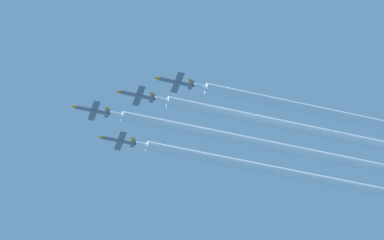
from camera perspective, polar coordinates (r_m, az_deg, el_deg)
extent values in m
cylinder|color=slate|center=(306.67, -4.97, 0.48)|extent=(1.04, 8.95, 1.04)
cone|color=orange|center=(306.08, -5.92, 0.67)|extent=(0.98, 1.51, 0.98)
ellipsoid|color=#0C263F|center=(306.74, -5.32, 0.61)|extent=(0.57, 2.07, 0.47)
cube|color=slate|center=(306.67, -4.89, 0.46)|extent=(7.54, 1.79, 0.11)
cube|color=slate|center=(307.18, -4.23, 0.33)|extent=(3.20, 1.04, 0.11)
cube|color=orange|center=(308.08, -4.23, 0.51)|extent=(0.09, 1.22, 1.60)
cylinder|color=black|center=(307.27, -4.11, 0.31)|extent=(0.78, 0.57, 0.78)
cylinder|color=slate|center=(301.10, -2.74, 1.23)|extent=(1.04, 8.95, 1.04)
cone|color=orange|center=(300.33, -3.70, 1.43)|extent=(0.98, 1.51, 0.98)
ellipsoid|color=#0C263F|center=(301.11, -3.10, 1.37)|extent=(0.57, 2.07, 0.47)
cube|color=slate|center=(301.11, -2.65, 1.21)|extent=(7.54, 1.79, 0.11)
cube|color=slate|center=(301.76, -1.99, 1.08)|extent=(3.20, 1.04, 0.11)
cube|color=orange|center=(302.67, -2.00, 1.26)|extent=(0.09, 1.22, 1.60)
cylinder|color=black|center=(301.87, -1.87, 1.06)|extent=(0.78, 0.57, 0.78)
cylinder|color=slate|center=(313.53, -3.66, -1.03)|extent=(1.04, 8.95, 1.04)
cone|color=orange|center=(312.81, -4.59, -0.84)|extent=(0.98, 1.51, 0.98)
ellipsoid|color=#0C263F|center=(313.55, -4.01, -0.90)|extent=(0.57, 2.07, 0.47)
cube|color=slate|center=(313.55, -3.58, -1.05)|extent=(7.54, 1.79, 0.11)
cube|color=slate|center=(314.16, -2.94, -1.17)|extent=(3.20, 1.04, 0.11)
cube|color=orange|center=(315.03, -2.95, -0.99)|extent=(0.09, 1.22, 1.60)
cylinder|color=black|center=(314.26, -2.83, -1.19)|extent=(0.78, 0.57, 0.78)
cylinder|color=slate|center=(295.75, -0.81, 1.90)|extent=(1.04, 8.95, 1.04)
cone|color=orange|center=(294.83, -1.79, 2.10)|extent=(0.98, 1.51, 0.98)
ellipsoid|color=#0C263F|center=(295.71, -1.18, 2.03)|extent=(0.57, 2.07, 0.47)
cube|color=slate|center=(295.78, -0.73, 1.87)|extent=(7.54, 1.79, 0.11)
cube|color=slate|center=(296.53, -0.05, 1.74)|extent=(3.20, 1.04, 0.11)
cube|color=orange|center=(297.45, -0.07, 1.92)|extent=(0.09, 1.22, 1.60)
cylinder|color=black|center=(296.66, 0.07, 1.71)|extent=(0.78, 0.57, 0.78)
cylinder|color=white|center=(314.52, 2.53, -1.03)|extent=(1.51, 74.76, 1.51)
cylinder|color=white|center=(316.89, 4.07, -1.34)|extent=(2.87, 85.97, 2.87)
cylinder|color=white|center=(310.75, 5.00, -0.36)|extent=(1.51, 76.88, 1.51)
cylinder|color=white|center=(313.54, 6.58, -0.69)|extent=(2.87, 88.41, 2.87)
cylinder|color=white|center=(321.84, 3.26, -2.39)|extent=(1.51, 70.30, 1.51)
cylinder|color=white|center=(324.20, 4.67, -2.66)|extent=(2.87, 80.84, 2.87)
cylinder|color=white|center=(306.31, 6.76, 0.30)|extent=(1.51, 74.35, 1.51)
cylinder|color=white|center=(309.24, 8.29, -0.02)|extent=(2.87, 85.50, 2.87)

